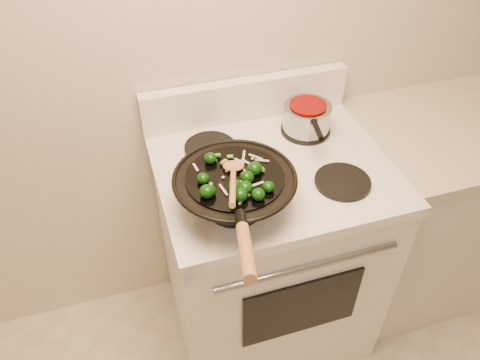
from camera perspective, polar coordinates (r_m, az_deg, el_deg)
name	(u,v)px	position (r m, az deg, el deg)	size (l,w,h in m)	color
stove	(268,251)	(1.89, 3.41, -8.67)	(0.78, 0.67, 1.08)	white
counter_unit	(428,209)	(2.23, 21.90, -3.32)	(0.78, 0.62, 0.91)	silver
wok	(235,190)	(1.37, -0.62, -1.20)	(0.36, 0.60, 0.20)	black
stirfry	(235,182)	(1.30, -0.62, -0.25)	(0.23, 0.24, 0.04)	black
wooden_spoon	(233,176)	(1.28, -0.84, 0.47)	(0.12, 0.28, 0.11)	#A76B41
saucepan	(307,117)	(1.70, 8.17, 7.63)	(0.17, 0.27, 0.10)	#93959B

